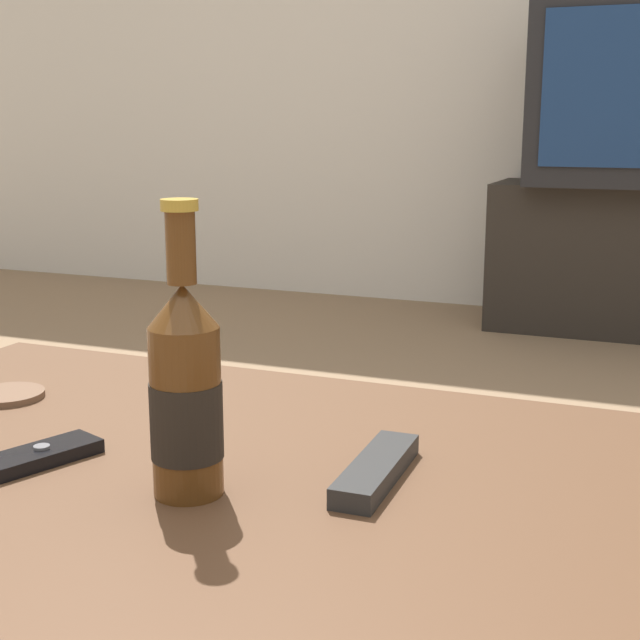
% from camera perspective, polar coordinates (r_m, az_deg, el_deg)
% --- Properties ---
extents(coffee_table, '(1.02, 0.69, 0.44)m').
position_cam_1_polar(coffee_table, '(0.91, -7.69, -13.41)').
color(coffee_table, brown).
rests_on(coffee_table, ground_plane).
extents(tv_stand, '(0.91, 0.42, 0.55)m').
position_cam_1_polar(tv_stand, '(3.49, 18.57, 3.77)').
color(tv_stand, '#28231E').
rests_on(tv_stand, ground_plane).
extents(television, '(0.65, 0.61, 0.66)m').
position_cam_1_polar(television, '(3.45, 19.28, 13.70)').
color(television, black).
rests_on(television, tv_stand).
extents(beer_bottle, '(0.07, 0.07, 0.27)m').
position_cam_1_polar(beer_bottle, '(0.80, -8.59, -4.57)').
color(beer_bottle, '#563314').
rests_on(beer_bottle, coffee_table).
extents(cell_phone, '(0.08, 0.12, 0.02)m').
position_cam_1_polar(cell_phone, '(0.94, -17.35, -8.25)').
color(cell_phone, black).
rests_on(cell_phone, coffee_table).
extents(remote_control, '(0.04, 0.16, 0.02)m').
position_cam_1_polar(remote_control, '(0.85, 3.62, -9.54)').
color(remote_control, '#282828').
rests_on(remote_control, coffee_table).
extents(coaster, '(0.09, 0.09, 0.01)m').
position_cam_1_polar(coaster, '(1.16, -19.35, -4.55)').
color(coaster, brown).
rests_on(coaster, coffee_table).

